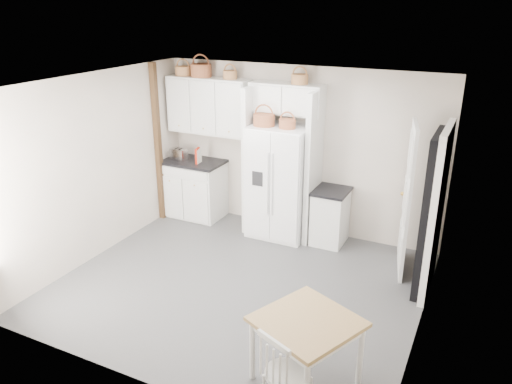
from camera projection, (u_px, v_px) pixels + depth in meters
The scene contains 28 objects.
floor at pixel (240, 284), 6.54m from camera, with size 4.50×4.50×0.00m, color #49484A.
ceiling at pixel (237, 84), 5.61m from camera, with size 4.50×4.50×0.00m, color white.
wall_back at pixel (299, 151), 7.75m from camera, with size 4.50×4.50×0.00m, color #AFA599.
wall_left at pixel (97, 167), 7.00m from camera, with size 4.00×4.00×0.00m, color #AFA599.
wall_right at pixel (431, 226), 5.16m from camera, with size 4.00×4.00×0.00m, color #AFA599.
refrigerator at pixel (281, 182), 7.67m from camera, with size 0.90×0.73×1.75m, color white.
base_cab_left at pixel (194, 189), 8.53m from camera, with size 1.02×0.64×0.94m, color silver.
base_cab_right at pixel (330, 218), 7.55m from camera, with size 0.46×0.56×0.82m, color silver.
dining_table at pixel (306, 351), 4.76m from camera, with size 0.85×0.85×0.71m, color olive.
windsor_chair at pixel (287, 375), 4.35m from camera, with size 0.42×0.38×0.86m, color silver.
counter_left at pixel (193, 161), 8.35m from camera, with size 1.06×0.68×0.04m, color black.
counter_right at pixel (332, 191), 7.40m from camera, with size 0.50×0.59×0.04m, color black.
toaster at pixel (179, 154), 8.32m from camera, with size 0.28×0.16×0.20m, color silver.
cookbook_red at pixel (198, 156), 8.17m from camera, with size 0.04×0.17×0.25m, color #AD1C09.
cookbook_cream at pixel (199, 156), 8.16m from camera, with size 0.03×0.15×0.23m, color beige.
basket_upper_a at pixel (183, 71), 8.01m from camera, with size 0.26×0.26×0.15m, color #9E6F3C.
basket_upper_b at pixel (201, 70), 7.86m from camera, with size 0.34×0.34×0.20m, color brown.
basket_upper_c at pixel (230, 75), 7.66m from camera, with size 0.22×0.22×0.13m, color #9E6F3C.
basket_bridge_b at pixel (300, 79), 7.19m from camera, with size 0.25×0.25×0.14m, color #9E6F3C.
basket_fridge_a at pixel (264, 120), 7.34m from camera, with size 0.33×0.33×0.17m, color brown.
basket_fridge_b at pixel (287, 124), 7.20m from camera, with size 0.25×0.25×0.13m, color brown.
upper_cabinet at pixel (209, 106), 8.01m from camera, with size 1.40×0.34×0.90m, color silver.
bridge_cabinet at pixel (287, 99), 7.38m from camera, with size 1.12×0.34×0.45m, color silver.
fridge_panel_left at pixel (252, 159), 7.83m from camera, with size 0.08×0.60×2.30m, color silver.
fridge_panel_right at pixel (314, 168), 7.41m from camera, with size 0.08×0.60×2.30m, color silver.
trim_post at pixel (158, 144), 8.11m from camera, with size 0.09×0.09×2.60m, color #3E2B1B.
doorway_void at pixel (432, 214), 6.13m from camera, with size 0.18×0.85×2.05m, color black.
door_slab at pixel (407, 200), 6.56m from camera, with size 0.80×0.04×2.05m, color white.
Camera 1 is at (2.67, -5.01, 3.48)m, focal length 35.00 mm.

